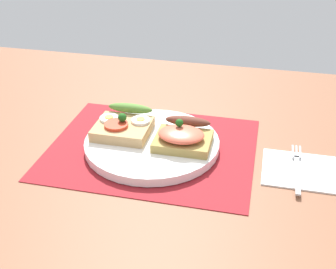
% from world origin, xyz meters
% --- Properties ---
extents(ground_plane, '(1.20, 0.90, 0.03)m').
position_xyz_m(ground_plane, '(0.00, 0.00, -0.02)').
color(ground_plane, brown).
extents(placemat, '(0.37, 0.30, 0.00)m').
position_xyz_m(placemat, '(0.00, 0.00, 0.00)').
color(placemat, maroon).
rests_on(placemat, ground_plane).
extents(plate, '(0.24, 0.24, 0.02)m').
position_xyz_m(plate, '(0.00, 0.00, 0.01)').
color(plate, white).
rests_on(plate, placemat).
extents(sandwich_egg_tomato, '(0.10, 0.11, 0.04)m').
position_xyz_m(sandwich_egg_tomato, '(-0.06, 0.02, 0.03)').
color(sandwich_egg_tomato, tan).
rests_on(sandwich_egg_tomato, plate).
extents(sandwich_salmon, '(0.10, 0.09, 0.05)m').
position_xyz_m(sandwich_salmon, '(0.06, -0.00, 0.04)').
color(sandwich_salmon, '#A78C48').
rests_on(sandwich_salmon, plate).
extents(napkin, '(0.12, 0.11, 0.01)m').
position_xyz_m(napkin, '(0.26, -0.01, 0.00)').
color(napkin, white).
rests_on(napkin, ground_plane).
extents(fork, '(0.02, 0.15, 0.00)m').
position_xyz_m(fork, '(0.26, -0.01, 0.01)').
color(fork, '#B7B7BC').
rests_on(fork, napkin).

